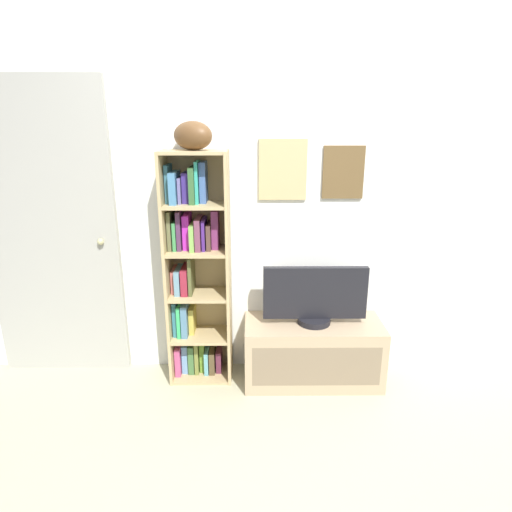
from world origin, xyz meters
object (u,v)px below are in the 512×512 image
object	(u,v)px
football	(193,136)
tv_stand	(313,352)
door	(52,235)
bookshelf	(195,271)
television	(315,296)

from	to	relation	value
football	tv_stand	distance (m)	1.62
football	door	size ratio (longest dim) A/B	0.13
bookshelf	door	world-z (taller)	door
door	television	bearing A→B (deg)	-5.74
door	football	bearing A→B (deg)	-6.67
tv_stand	door	world-z (taller)	door
football	door	xyz separation A→B (m)	(-0.99, 0.12, -0.64)
television	door	bearing A→B (deg)	174.26
tv_stand	door	bearing A→B (deg)	174.22
tv_stand	door	size ratio (longest dim) A/B	0.46
tv_stand	bookshelf	bearing A→B (deg)	173.34
bookshelf	television	bearing A→B (deg)	-6.57
television	bookshelf	bearing A→B (deg)	173.43
bookshelf	tv_stand	size ratio (longest dim) A/B	1.68
television	door	xyz separation A→B (m)	(-1.76, 0.18, 0.38)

